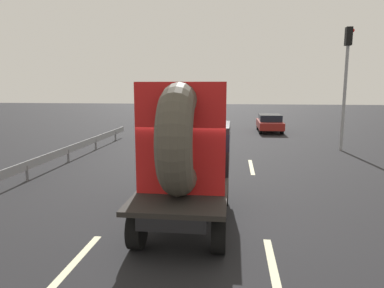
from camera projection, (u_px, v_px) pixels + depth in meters
ground_plane at (199, 223)px, 8.73m from camera, size 120.00×120.00×0.00m
flatbed_truck at (189, 154)px, 8.77m from camera, size 2.02×4.68×3.44m
distant_sedan at (270, 123)px, 26.04m from camera, size 1.72×4.02×1.31m
traffic_light at (346, 72)px, 17.93m from camera, size 0.42×0.36×6.29m
guardrail at (83, 145)px, 17.20m from camera, size 0.10×12.74×0.71m
lane_dash_left_near at (70, 268)px, 6.55m from camera, size 0.16×2.78×0.01m
lane_dash_left_far at (164, 164)px, 15.23m from camera, size 0.16×2.48×0.01m
lane_dash_right_near at (272, 264)px, 6.66m from camera, size 0.16×2.21×0.01m
lane_dash_right_far at (251, 167)px, 14.77m from camera, size 0.16×2.80×0.01m
oncoming_car at (173, 116)px, 31.83m from camera, size 1.75×4.09×1.34m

